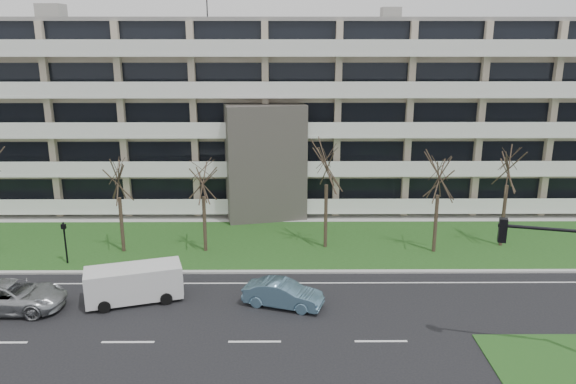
{
  "coord_description": "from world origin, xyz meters",
  "views": [
    {
      "loc": [
        1.43,
        -23.67,
        14.02
      ],
      "look_at": [
        1.65,
        10.0,
        4.57
      ],
      "focal_mm": 35.0,
      "sensor_mm": 36.0,
      "label": 1
    }
  ],
  "objects_px": {
    "white_van": "(135,281)",
    "pedestrian_signal": "(65,238)",
    "silver_pickup": "(11,296)",
    "blue_sedan": "(283,294)"
  },
  "relations": [
    {
      "from": "silver_pickup",
      "to": "blue_sedan",
      "type": "height_order",
      "value": "silver_pickup"
    },
    {
      "from": "blue_sedan",
      "to": "white_van",
      "type": "relative_size",
      "value": 0.79
    },
    {
      "from": "silver_pickup",
      "to": "blue_sedan",
      "type": "relative_size",
      "value": 1.32
    },
    {
      "from": "white_van",
      "to": "pedestrian_signal",
      "type": "height_order",
      "value": "pedestrian_signal"
    },
    {
      "from": "silver_pickup",
      "to": "white_van",
      "type": "relative_size",
      "value": 1.04
    },
    {
      "from": "blue_sedan",
      "to": "silver_pickup",
      "type": "bearing_deg",
      "value": 109.23
    },
    {
      "from": "white_van",
      "to": "pedestrian_signal",
      "type": "xyz_separation_m",
      "value": [
        -5.68,
        5.15,
        0.59
      ]
    },
    {
      "from": "blue_sedan",
      "to": "white_van",
      "type": "distance_m",
      "value": 8.07
    },
    {
      "from": "blue_sedan",
      "to": "pedestrian_signal",
      "type": "distance_m",
      "value": 14.93
    },
    {
      "from": "silver_pickup",
      "to": "white_van",
      "type": "height_order",
      "value": "white_van"
    }
  ]
}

